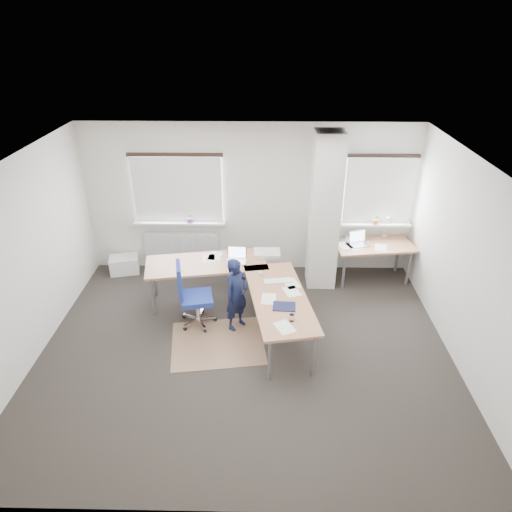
{
  "coord_description": "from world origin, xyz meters",
  "views": [
    {
      "loc": [
        0.26,
        -5.31,
        4.42
      ],
      "look_at": [
        0.14,
        0.9,
        1.09
      ],
      "focal_mm": 32.0,
      "sensor_mm": 36.0,
      "label": 1
    }
  ],
  "objects_px": {
    "desk_main": "(244,280)",
    "person": "(237,295)",
    "task_chair": "(195,308)",
    "desk_side": "(374,246)"
  },
  "relations": [
    {
      "from": "task_chair",
      "to": "person",
      "type": "height_order",
      "value": "person"
    },
    {
      "from": "desk_side",
      "to": "task_chair",
      "type": "distance_m",
      "value": 3.41
    },
    {
      "from": "desk_side",
      "to": "person",
      "type": "bearing_deg",
      "value": -155.76
    },
    {
      "from": "desk_side",
      "to": "person",
      "type": "relative_size",
      "value": 1.24
    },
    {
      "from": "task_chair",
      "to": "desk_side",
      "type": "bearing_deg",
      "value": 13.84
    },
    {
      "from": "desk_main",
      "to": "person",
      "type": "relative_size",
      "value": 2.35
    },
    {
      "from": "desk_side",
      "to": "person",
      "type": "distance_m",
      "value": 2.83
    },
    {
      "from": "desk_main",
      "to": "desk_side",
      "type": "height_order",
      "value": "desk_side"
    },
    {
      "from": "task_chair",
      "to": "person",
      "type": "relative_size",
      "value": 0.91
    },
    {
      "from": "task_chair",
      "to": "person",
      "type": "distance_m",
      "value": 0.73
    }
  ]
}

